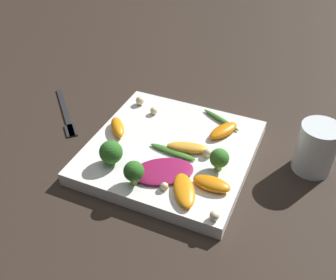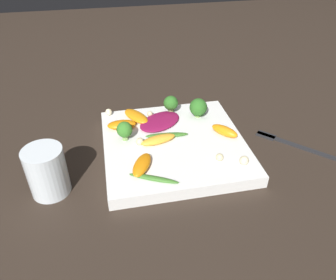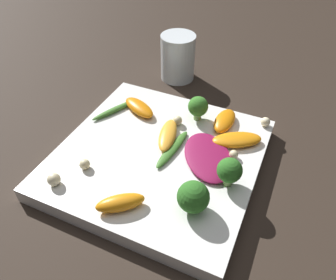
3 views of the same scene
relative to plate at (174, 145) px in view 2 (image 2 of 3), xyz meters
The scene contains 20 objects.
ground_plane 0.01m from the plate, ahead, with size 2.40×2.40×0.00m, color #2D231C.
plate is the anchor object (origin of this frame).
drinking_glass 0.25m from the plate, 163.29° to the right, with size 0.07×0.07×0.09m.
fork 0.25m from the plate, ahead, with size 0.14×0.14×0.01m.
radicchio_leaf_0 0.07m from the plate, 103.32° to the left, with size 0.12×0.11×0.01m.
orange_segment_0 0.04m from the plate, behind, with size 0.08×0.04×0.01m.
orange_segment_1 0.12m from the plate, 145.59° to the left, with size 0.06×0.03×0.02m.
orange_segment_2 0.11m from the plate, 136.31° to the right, with size 0.05×0.07×0.02m.
orange_segment_3 0.11m from the plate, ahead, with size 0.06×0.06×0.02m.
orange_segment_4 0.12m from the plate, 123.60° to the left, with size 0.07×0.08×0.01m.
broccoli_floret_0 0.12m from the plate, 81.54° to the left, with size 0.03×0.03×0.04m.
broccoli_floret_1 0.12m from the plate, 47.94° to the left, with size 0.04×0.04×0.04m.
broccoli_floret_2 0.11m from the plate, 166.23° to the left, with size 0.03×0.03×0.04m.
arugula_sprig_0 0.12m from the plate, 118.91° to the right, with size 0.09×0.05×0.01m.
arugula_sprig_1 0.03m from the plate, 123.24° to the left, with size 0.09×0.02×0.01m.
macadamia_nut_0 0.11m from the plate, 108.08° to the left, with size 0.01×0.01×0.01m.
macadamia_nut_1 0.11m from the plate, 48.31° to the right, with size 0.01×0.01×0.01m.
macadamia_nut_2 0.15m from the plate, 41.69° to the right, with size 0.02×0.02×0.02m.
macadamia_nut_3 0.18m from the plate, 134.19° to the left, with size 0.01×0.01×0.01m.
macadamia_nut_4 0.07m from the plate, behind, with size 0.02×0.02×0.02m.
Camera 2 is at (-0.12, -0.53, 0.42)m, focal length 35.00 mm.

